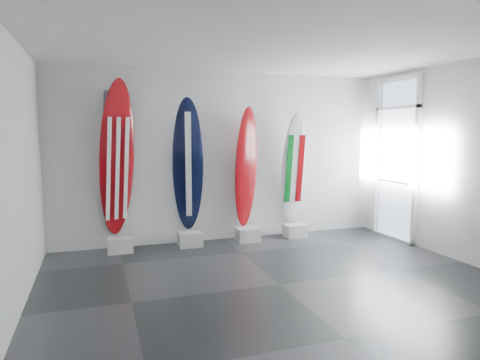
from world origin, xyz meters
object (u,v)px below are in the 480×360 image
object	(u,v)px
surfboard_navy	(188,166)
surfboard_swiss	(246,168)
surfboard_italy	(294,169)
surfboard_usa	(117,159)

from	to	relation	value
surfboard_navy	surfboard_swiss	distance (m)	1.05
surfboard_swiss	surfboard_navy	bearing A→B (deg)	160.52
surfboard_swiss	surfboard_italy	distance (m)	0.93
surfboard_swiss	surfboard_usa	bearing A→B (deg)	160.52
surfboard_usa	surfboard_swiss	bearing A→B (deg)	-18.25
surfboard_swiss	surfboard_italy	size ratio (longest dim) A/B	1.04
surfboard_italy	surfboard_navy	bearing A→B (deg)	-176.81
surfboard_navy	surfboard_swiss	bearing A→B (deg)	11.62
surfboard_usa	surfboard_swiss	size ratio (longest dim) A/B	1.19
surfboard_navy	surfboard_swiss	world-z (taller)	surfboard_navy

